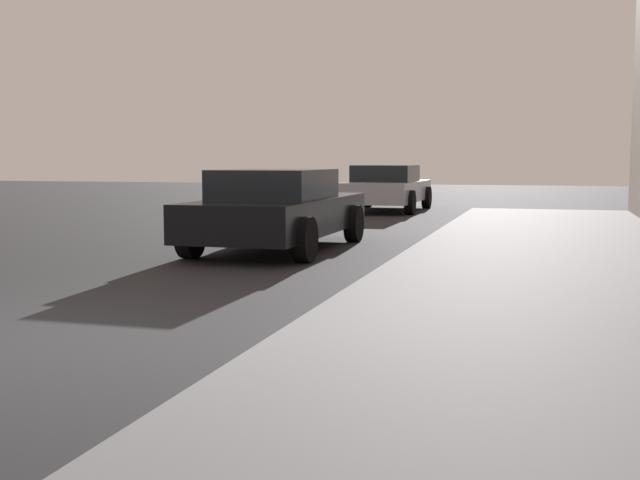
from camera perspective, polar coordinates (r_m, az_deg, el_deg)
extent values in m
plane|color=#232326|center=(6.46, -21.68, -7.26)|extent=(80.00, 80.00, 0.00)
cube|color=slate|center=(5.12, 16.97, -9.62)|extent=(4.00, 32.00, 0.15)
cube|color=black|center=(12.42, -2.97, 1.82)|extent=(1.73, 4.48, 0.55)
cube|color=black|center=(12.18, -3.33, 4.09)|extent=(1.52, 2.02, 0.45)
cylinder|color=black|center=(14.07, -4.37, 1.37)|extent=(0.22, 0.64, 0.64)
cylinder|color=black|center=(13.56, 2.48, 1.21)|extent=(0.22, 0.64, 0.64)
cylinder|color=black|center=(11.44, -9.43, 0.27)|extent=(0.22, 0.64, 0.64)
cylinder|color=black|center=(10.81, -1.14, 0.03)|extent=(0.22, 0.64, 0.64)
cube|color=#B7B7BF|center=(21.98, 4.92, 3.57)|extent=(1.79, 4.50, 0.55)
cube|color=black|center=(21.75, 4.81, 4.86)|extent=(1.57, 2.03, 0.45)
cylinder|color=black|center=(23.59, 3.47, 3.19)|extent=(0.22, 0.64, 0.64)
cylinder|color=black|center=(23.26, 7.77, 3.11)|extent=(0.22, 0.64, 0.64)
cylinder|color=black|center=(20.79, 1.71, 2.84)|extent=(0.22, 0.64, 0.64)
cylinder|color=black|center=(20.42, 6.58, 2.74)|extent=(0.22, 0.64, 0.64)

